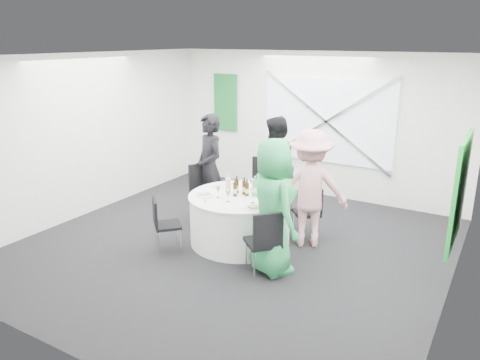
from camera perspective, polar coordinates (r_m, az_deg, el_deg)
The scene contains 47 objects.
floor at distance 7.17m, azimuth -0.82°, elevation -8.07°, with size 6.00×6.00×0.00m, color black.
ceiling at distance 6.50m, azimuth -0.93°, elevation 14.89°, with size 6.00×6.00×0.00m, color white.
wall_back at distance 9.33m, azimuth 8.88°, elevation 6.69°, with size 6.00×6.00×0.00m, color silver.
wall_front at distance 4.55m, azimuth -21.15°, elevation -5.32°, with size 6.00×6.00×0.00m, color silver.
wall_left at distance 8.62m, azimuth -18.20°, elevation 5.19°, with size 6.00×6.00×0.00m, color silver.
wall_right at distance 5.78m, azimuth 25.36°, elevation -1.15°, with size 6.00×6.00×0.00m, color silver.
window_panel at distance 9.17m, azimuth 10.56°, elevation 7.06°, with size 2.60×0.03×1.60m, color silver.
window_brace_a at distance 9.14m, azimuth 10.47°, elevation 7.03°, with size 0.05×0.05×3.16m, color silver.
window_brace_b at distance 9.14m, azimuth 10.47°, elevation 7.03°, with size 0.05×0.05×3.16m, color silver.
green_banner at distance 10.15m, azimuth -1.80°, elevation 9.41°, with size 0.55×0.04×1.20m, color #146529.
green_sign at distance 6.42m, azimuth 25.19°, elevation -1.32°, with size 0.05×1.20×1.40m, color #1A902D.
banquet_table at distance 7.18m, azimuth 0.00°, elevation -4.73°, with size 1.56×1.56×0.76m.
chair_back at distance 8.16m, azimuth 2.75°, elevation -0.33°, with size 0.55×0.56×1.03m.
chair_back_left at distance 7.93m, azimuth -4.38°, elevation -1.02°, with size 0.61×0.60×1.00m.
chair_back_right at distance 7.41m, azimuth 8.67°, elevation -3.38°, with size 0.53×0.53×0.83m.
chair_front_right at distance 6.11m, azimuth 3.05°, elevation -7.14°, with size 0.60×0.60×0.93m.
chair_front_left at distance 6.93m, azimuth -9.42°, elevation -4.95°, with size 0.52×0.52×0.82m.
person_man_back_left at distance 7.93m, azimuth -3.74°, elevation 1.46°, with size 0.67×0.44×1.84m, color black.
person_man_back at distance 8.07m, azimuth 4.22°, elevation 1.49°, with size 0.86×0.47×1.77m, color black.
person_woman_pink at distance 7.00m, azimuth 8.49°, elevation -1.06°, with size 1.15×0.53×1.78m, color pink.
person_woman_green at distance 6.14m, azimuth 3.98°, elevation -3.28°, with size 0.90×0.58×1.83m, color green.
plate_back at distance 7.44m, azimuth 2.56°, elevation -0.79°, with size 0.27×0.27×0.01m.
plate_back_left at distance 7.42m, azimuth -2.34°, elevation -0.85°, with size 0.29×0.29×0.01m.
plate_back_right at distance 7.08m, azimuth 4.13°, elevation -1.68°, with size 0.26×0.26×0.04m.
plate_front_right at distance 6.52m, azimuth 1.65°, elevation -3.32°, with size 0.25×0.25×0.04m.
plate_front_left at distance 7.01m, azimuth -4.26°, elevation -1.94°, with size 0.27×0.27×0.01m.
napkin at distance 7.05m, azimuth -4.47°, elevation -1.56°, with size 0.18×0.12×0.05m, color white.
beer_bottle_a at distance 7.11m, azimuth -0.40°, elevation -0.81°, with size 0.06×0.06×0.27m.
beer_bottle_b at distance 7.06m, azimuth 0.50°, elevation -0.95°, with size 0.06×0.06×0.27m.
beer_bottle_c at distance 6.99m, azimuth 0.85°, elevation -1.17°, with size 0.06×0.06×0.26m.
beer_bottle_d at distance 6.97m, azimuth -0.61°, elevation -1.18°, with size 0.06×0.06×0.27m.
green_water_bottle at distance 6.96m, azimuth 1.83°, elevation -1.03°, with size 0.08×0.08×0.32m.
clear_water_bottle at distance 7.08m, azimuth -1.47°, elevation -0.74°, with size 0.08×0.08×0.31m.
wine_glass_a at distance 6.87m, azimuth 3.21°, elevation -1.30°, with size 0.07×0.07×0.17m.
wine_glass_b at distance 6.92m, azimuth -2.71°, elevation -1.15°, with size 0.07×0.07×0.17m.
wine_glass_c at distance 7.32m, azimuth 0.50°, elevation -0.12°, with size 0.07×0.07×0.17m.
wine_glass_d at distance 7.29m, azimuth 1.42°, elevation -0.20°, with size 0.07×0.07×0.17m.
wine_glass_e at distance 6.74m, azimuth -1.47°, elevation -1.65°, with size 0.07×0.07×0.17m.
wine_glass_f at distance 6.69m, azimuth 1.58°, elevation -1.78°, with size 0.07×0.07×0.17m.
fork_a at distance 6.51m, azimuth 0.60°, elevation -3.47°, with size 0.01×0.15×0.01m, color silver.
knife_a at distance 6.62m, azimuth 3.00°, elevation -3.13°, with size 0.01×0.15×0.01m, color silver.
fork_b at distance 7.41m, azimuth 3.40°, elevation -0.91°, with size 0.01×0.15×0.01m, color silver.
knife_b at distance 7.59m, azimuth 0.65°, elevation -0.45°, with size 0.01×0.15×0.01m, color silver.
fork_c at distance 7.18m, azimuth -4.50°, elevation -1.53°, with size 0.01×0.15×0.01m, color silver.
knife_c at distance 6.81m, azimuth -4.29°, elevation -2.57°, with size 0.01×0.15×0.01m, color silver.
fork_d at distance 7.58m, azimuth -0.88°, elevation -0.47°, with size 0.01×0.15×0.01m, color silver.
knife_d at distance 7.44m, azimuth -3.16°, elevation -0.84°, with size 0.01×0.15×0.01m, color silver.
Camera 1 is at (3.41, -5.53, 3.04)m, focal length 35.00 mm.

